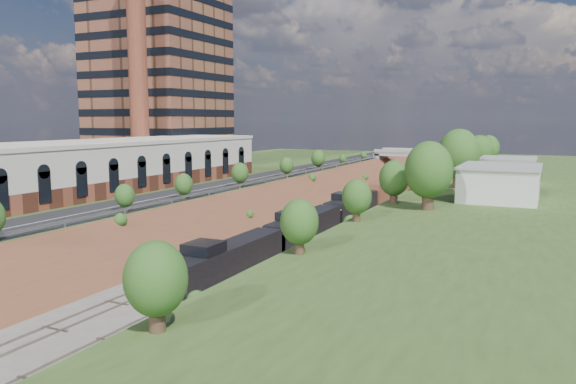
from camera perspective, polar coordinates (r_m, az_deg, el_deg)
name	(u,v)px	position (r m, az deg, el deg)	size (l,w,h in m)	color
ground	(9,369)	(39.30, -26.48, -15.76)	(400.00, 400.00, 0.00)	#6B665B
platform_left	(170,189)	(103.53, -11.93, 0.33)	(44.00, 180.00, 5.00)	#354D20
embankment_left	(279,211)	(92.45, -0.91, -1.91)	(7.07, 180.00, 7.07)	brown
embankment_right	(412,221)	(85.30, 12.52, -2.88)	(7.07, 180.00, 7.07)	brown
rail_left_track	(327,214)	(89.13, 3.96, -2.22)	(1.58, 180.00, 0.18)	gray
rail_right_track	(358,216)	(87.43, 7.14, -2.45)	(1.58, 180.00, 0.18)	gray
road	(255,179)	(93.81, -3.39, 1.32)	(8.00, 180.00, 0.10)	black
guardrail	(276,177)	(91.72, -1.19, 1.51)	(0.10, 171.00, 0.70)	#99999E
commercial_building	(102,166)	(82.97, -18.41, 2.56)	(14.30, 62.30, 7.00)	brown
highrise_tower	(157,30)	(120.34, -13.12, 15.77)	(22.00, 22.00, 53.90)	brown
smokestack	(138,60)	(102.00, -15.04, 12.80)	(3.20, 3.20, 40.00)	brown
overpass	(424,159)	(147.26, 13.66, 3.28)	(24.50, 8.30, 7.40)	gray
white_building_near	(500,184)	(74.67, 20.72, 0.80)	(9.00, 12.00, 4.00)	silver
white_building_far	(508,171)	(96.57, 21.43, 2.04)	(8.00, 10.00, 3.60)	silver
tree_right_large	(429,170)	(63.42, 14.11, 2.14)	(5.25, 5.25, 7.61)	#473323
tree_left_crest	(97,199)	(59.05, -18.88, -0.70)	(2.45, 2.45, 3.55)	#473323
freight_train	(380,192)	(98.63, 9.34, 0.01)	(2.83, 114.43, 4.55)	black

